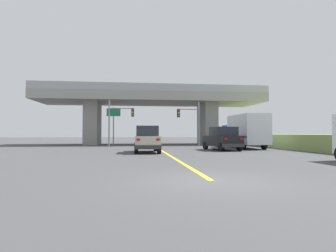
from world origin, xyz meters
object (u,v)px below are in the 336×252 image
object	(u,v)px
suv_crossing	(222,139)
traffic_signal_nearside	(191,119)
highway_sign	(113,117)
traffic_signal_farside	(118,118)
suv_lead	(147,139)
box_truck	(245,131)

from	to	relation	value
suv_crossing	traffic_signal_nearside	distance (m)	8.73
highway_sign	traffic_signal_nearside	bearing A→B (deg)	-17.95
traffic_signal_nearside	traffic_signal_farside	distance (m)	8.41
suv_lead	traffic_signal_farside	distance (m)	11.58
suv_lead	suv_crossing	distance (m)	6.93
traffic_signal_nearside	highway_sign	distance (m)	9.52
suv_crossing	traffic_signal_farside	bearing A→B (deg)	127.79
suv_lead	traffic_signal_farside	size ratio (longest dim) A/B	0.86
suv_crossing	box_truck	size ratio (longest dim) A/B	0.63
traffic_signal_farside	highway_sign	world-z (taller)	traffic_signal_farside
traffic_signal_farside	highway_sign	size ratio (longest dim) A/B	1.12
suv_lead	suv_crossing	world-z (taller)	same
highway_sign	box_truck	bearing A→B (deg)	-32.01
traffic_signal_farside	box_truck	bearing A→B (deg)	-25.20
suv_crossing	traffic_signal_nearside	bearing A→B (deg)	88.30
suv_crossing	box_truck	world-z (taller)	box_truck
box_truck	highway_sign	size ratio (longest dim) A/B	1.55
suv_crossing	highway_sign	world-z (taller)	highway_sign
traffic_signal_nearside	highway_sign	world-z (taller)	traffic_signal_nearside
box_truck	traffic_signal_nearside	xyz separation A→B (m)	(-4.29, 5.41, 1.46)
box_truck	traffic_signal_nearside	distance (m)	7.06
suv_crossing	box_truck	xyz separation A→B (m)	(3.28, 3.00, 0.68)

